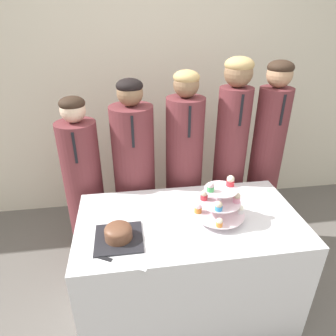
# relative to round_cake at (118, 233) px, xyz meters

# --- Properties ---
(wall_back) EXTENTS (9.00, 0.06, 2.70)m
(wall_back) POSITION_rel_round_cake_xyz_m (0.43, 1.54, 0.56)
(wall_back) COLOR beige
(wall_back) RESTS_ON ground_plane
(table) EXTENTS (1.37, 0.74, 0.75)m
(table) POSITION_rel_round_cake_xyz_m (0.43, 0.13, -0.42)
(table) COLOR white
(table) RESTS_ON ground_plane
(round_cake) EXTENTS (0.26, 0.26, 0.10)m
(round_cake) POSITION_rel_round_cake_xyz_m (0.00, 0.00, 0.00)
(round_cake) COLOR #232328
(round_cake) RESTS_ON table
(cake_knife) EXTENTS (0.25, 0.15, 0.01)m
(cake_knife) POSITION_rel_round_cake_xyz_m (-0.03, -0.17, -0.04)
(cake_knife) COLOR silver
(cake_knife) RESTS_ON table
(cupcake_stand) EXTENTS (0.31, 0.31, 0.28)m
(cupcake_stand) POSITION_rel_round_cake_xyz_m (0.60, 0.10, 0.08)
(cupcake_stand) COLOR silver
(cupcake_stand) RESTS_ON table
(student_0) EXTENTS (0.28, 0.29, 1.39)m
(student_0) POSITION_rel_round_cake_xyz_m (-0.26, 0.69, -0.13)
(student_0) COLOR brown
(student_0) RESTS_ON ground_plane
(student_1) EXTENTS (0.31, 0.31, 1.49)m
(student_1) POSITION_rel_round_cake_xyz_m (0.12, 0.69, -0.09)
(student_1) COLOR brown
(student_1) RESTS_ON ground_plane
(student_2) EXTENTS (0.28, 0.28, 1.54)m
(student_2) POSITION_rel_round_cake_xyz_m (0.51, 0.69, -0.06)
(student_2) COLOR brown
(student_2) RESTS_ON ground_plane
(student_3) EXTENTS (0.24, 0.25, 1.61)m
(student_3) POSITION_rel_round_cake_xyz_m (0.87, 0.69, 0.02)
(student_3) COLOR brown
(student_3) RESTS_ON ground_plane
(student_4) EXTENTS (0.24, 0.25, 1.59)m
(student_4) POSITION_rel_round_cake_xyz_m (1.17, 0.69, -0.01)
(student_4) COLOR brown
(student_4) RESTS_ON ground_plane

